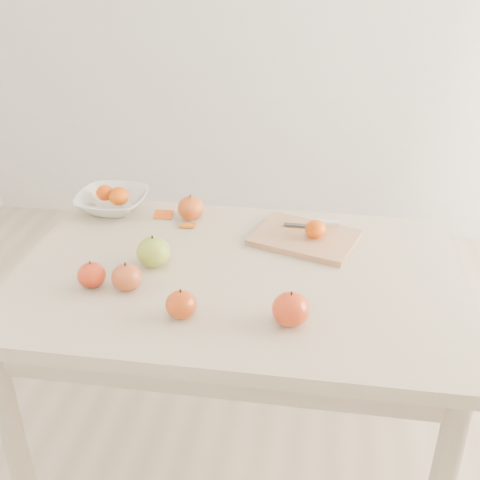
# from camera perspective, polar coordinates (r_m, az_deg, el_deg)

# --- Properties ---
(ground) EXTENTS (3.50, 3.50, 0.00)m
(ground) POSITION_cam_1_polar(r_m,az_deg,el_deg) (2.12, -0.22, -20.55)
(ground) COLOR #C6B293
(ground) RESTS_ON ground
(table) EXTENTS (1.20, 0.80, 0.75)m
(table) POSITION_cam_1_polar(r_m,az_deg,el_deg) (1.68, -0.26, -5.87)
(table) COLOR beige
(table) RESTS_ON ground
(cutting_board) EXTENTS (0.34, 0.29, 0.02)m
(cutting_board) POSITION_cam_1_polar(r_m,az_deg,el_deg) (1.78, 6.17, 0.22)
(cutting_board) COLOR tan
(cutting_board) RESTS_ON table
(board_tangerine) EXTENTS (0.06, 0.06, 0.05)m
(board_tangerine) POSITION_cam_1_polar(r_m,az_deg,el_deg) (1.76, 7.18, 1.03)
(board_tangerine) COLOR #DE6407
(board_tangerine) RESTS_ON cutting_board
(fruit_bowl) EXTENTS (0.23, 0.23, 0.06)m
(fruit_bowl) POSITION_cam_1_polar(r_m,az_deg,el_deg) (2.00, -12.02, 3.58)
(fruit_bowl) COLOR silver
(fruit_bowl) RESTS_ON table
(bowl_tangerine_near) EXTENTS (0.06, 0.06, 0.05)m
(bowl_tangerine_near) POSITION_cam_1_polar(r_m,az_deg,el_deg) (2.00, -12.67, 4.40)
(bowl_tangerine_near) COLOR #E34F08
(bowl_tangerine_near) RESTS_ON fruit_bowl
(bowl_tangerine_far) EXTENTS (0.07, 0.07, 0.06)m
(bowl_tangerine_far) POSITION_cam_1_polar(r_m,az_deg,el_deg) (1.96, -11.42, 4.11)
(bowl_tangerine_far) COLOR #E04A07
(bowl_tangerine_far) RESTS_ON fruit_bowl
(orange_peel_a) EXTENTS (0.06, 0.05, 0.01)m
(orange_peel_a) POSITION_cam_1_polar(r_m,az_deg,el_deg) (1.93, -7.28, 2.28)
(orange_peel_a) COLOR #DE540F
(orange_peel_a) RESTS_ON table
(orange_peel_b) EXTENTS (0.05, 0.04, 0.01)m
(orange_peel_b) POSITION_cam_1_polar(r_m,az_deg,el_deg) (1.86, -5.00, 1.33)
(orange_peel_b) COLOR orange
(orange_peel_b) RESTS_ON table
(paring_knife) EXTENTS (0.17, 0.04, 0.01)m
(paring_knife) POSITION_cam_1_polar(r_m,az_deg,el_deg) (1.84, 7.76, 1.59)
(paring_knife) COLOR white
(paring_knife) RESTS_ON cutting_board
(apple_green) EXTENTS (0.09, 0.09, 0.08)m
(apple_green) POSITION_cam_1_polar(r_m,az_deg,el_deg) (1.65, -8.21, -1.13)
(apple_green) COLOR olive
(apple_green) RESTS_ON table
(apple_red_e) EXTENTS (0.09, 0.09, 0.08)m
(apple_red_e) POSITION_cam_1_polar(r_m,az_deg,el_deg) (1.41, 4.83, -6.56)
(apple_red_e) COLOR #A00406
(apple_red_e) RESTS_ON table
(apple_red_c) EXTENTS (0.08, 0.08, 0.07)m
(apple_red_c) POSITION_cam_1_polar(r_m,az_deg,el_deg) (1.44, -5.60, -6.10)
(apple_red_c) COLOR maroon
(apple_red_c) RESTS_ON table
(apple_red_d) EXTENTS (0.07, 0.07, 0.07)m
(apple_red_d) POSITION_cam_1_polar(r_m,az_deg,el_deg) (1.59, -13.89, -3.24)
(apple_red_d) COLOR maroon
(apple_red_d) RESTS_ON table
(apple_red_b) EXTENTS (0.08, 0.08, 0.07)m
(apple_red_b) POSITION_cam_1_polar(r_m,az_deg,el_deg) (1.56, -10.71, -3.50)
(apple_red_b) COLOR maroon
(apple_red_b) RESTS_ON table
(apple_red_a) EXTENTS (0.08, 0.08, 0.08)m
(apple_red_a) POSITION_cam_1_polar(r_m,az_deg,el_deg) (1.89, -4.69, 3.03)
(apple_red_a) COLOR #A12714
(apple_red_a) RESTS_ON table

